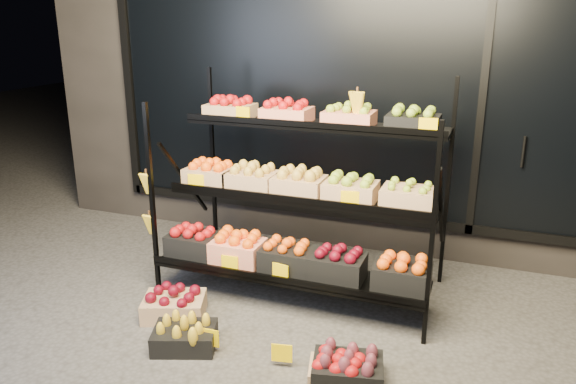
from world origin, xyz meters
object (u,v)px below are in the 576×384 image
at_px(floor_crate_left, 174,303).
at_px(floor_crate_midleft, 185,334).
at_px(display_rack, 298,196).
at_px(floor_crate_midright, 338,370).

xyz_separation_m(floor_crate_left, floor_crate_midleft, (0.28, -0.32, -0.00)).
height_order(display_rack, floor_crate_left, display_rack).
xyz_separation_m(floor_crate_left, floor_crate_midright, (1.32, -0.34, -0.01)).
bearing_deg(display_rack, floor_crate_midright, -58.98).
bearing_deg(display_rack, floor_crate_midleft, -112.77).
xyz_separation_m(display_rack, floor_crate_midright, (0.62, -1.03, -0.70)).
distance_m(display_rack, floor_crate_left, 1.20).
bearing_deg(floor_crate_left, floor_crate_midright, -34.78).
distance_m(display_rack, floor_crate_midright, 1.39).
relative_size(display_rack, floor_crate_midleft, 4.57).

